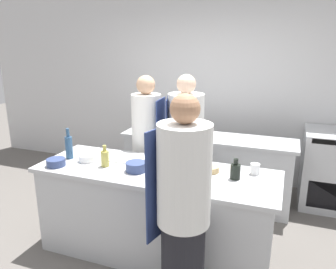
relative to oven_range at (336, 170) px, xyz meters
name	(u,v)px	position (x,y,z in m)	size (l,w,h in m)	color
ground_plane	(156,251)	(-1.76, -1.71, -0.49)	(16.00, 16.00, 0.00)	#605B56
wall_back	(210,87)	(-1.76, 0.42, 0.91)	(8.00, 0.06, 2.80)	silver
prep_counter	(155,212)	(-1.76, -1.71, -0.04)	(2.29, 0.79, 0.89)	#B7BABC
pass_counter	(206,169)	(-1.57, -0.44, -0.04)	(2.20, 0.55, 0.89)	#B7BABC
oven_range	(336,170)	(0.00, 0.00, 0.00)	(0.82, 0.73, 0.97)	#B7BABC
chef_at_prep_near	(183,214)	(-1.28, -2.35, 0.37)	(0.43, 0.41, 1.73)	black
chef_at_stove	(147,148)	(-2.14, -1.04, 0.36)	(0.36, 0.34, 1.69)	black
chef_at_pass_far	(185,152)	(-1.68, -1.02, 0.36)	(0.45, 0.44, 1.71)	black
bottle_olive_oil	(168,155)	(-1.71, -1.51, 0.48)	(0.09, 0.09, 0.21)	#19471E
bottle_vinegar	(179,164)	(-1.51, -1.76, 0.50)	(0.07, 0.07, 0.26)	silver
bottle_wine	(170,161)	(-1.60, -1.73, 0.51)	(0.09, 0.09, 0.29)	#5B2319
bottle_cooking_oil	(69,147)	(-2.71, -1.73, 0.53)	(0.07, 0.07, 0.32)	#2D5175
bottle_sauce	(235,171)	(-1.02, -1.66, 0.47)	(0.09, 0.09, 0.19)	black
bottle_water	(105,158)	(-2.25, -1.79, 0.48)	(0.08, 0.08, 0.21)	#B2A84C
bowl_mixing_large	(210,169)	(-1.27, -1.58, 0.43)	(0.17, 0.17, 0.05)	tan
bowl_prep_small	(56,162)	(-2.70, -1.95, 0.44)	(0.18, 0.18, 0.07)	navy
bowl_ceramic_blue	(87,158)	(-2.49, -1.74, 0.43)	(0.17, 0.17, 0.07)	white
bowl_wooden_salad	(136,167)	(-1.91, -1.80, 0.44)	(0.19, 0.19, 0.09)	navy
cup	(255,169)	(-0.87, -1.49, 0.45)	(0.08, 0.08, 0.10)	white
cutting_board	(127,158)	(-2.14, -1.54, 0.41)	(0.37, 0.27, 0.01)	white
stockpot	(177,124)	(-2.00, -0.36, 0.51)	(0.27, 0.27, 0.22)	#B7BABC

